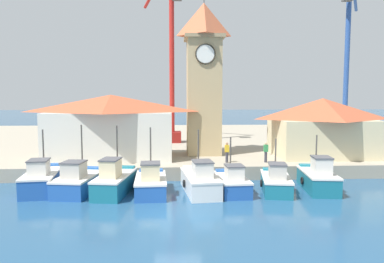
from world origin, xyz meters
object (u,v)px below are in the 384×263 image
object	(u,v)px
warehouse_right	(322,126)
dock_worker_near_tower	(266,152)
fishing_boat_left_inner	(115,181)
port_crane_far	(346,75)
fishing_boat_left_outer	(79,181)
port_crane_near	(171,76)
fishing_boat_far_left	(42,179)
fishing_boat_mid_left	(151,183)
clock_tower	(204,75)
fishing_boat_center	(200,181)
fishing_boat_right_outer	(318,178)
warehouse_left	(111,126)
fishing_boat_right_inner	(276,181)
fishing_boat_mid_right	(232,182)
dock_worker_along_quay	(227,152)

from	to	relation	value
warehouse_right	dock_worker_near_tower	distance (m)	6.68
fishing_boat_left_inner	port_crane_far	xyz separation A→B (m)	(23.61, 18.08, 7.80)
fishing_boat_left_outer	port_crane_near	size ratio (longest dim) A/B	0.24
fishing_boat_left_outer	port_crane_far	world-z (taller)	port_crane_far
fishing_boat_far_left	port_crane_near	size ratio (longest dim) A/B	0.25
fishing_boat_mid_left	clock_tower	distance (m)	13.05
fishing_boat_center	dock_worker_near_tower	bearing A→B (deg)	42.19
fishing_boat_right_outer	warehouse_left	xyz separation A→B (m)	(-14.89, 7.91, 2.96)
fishing_boat_center	fishing_boat_far_left	bearing A→B (deg)	175.40
port_crane_near	dock_worker_near_tower	bearing A→B (deg)	-60.98
clock_tower	dock_worker_near_tower	xyz separation A→B (m)	(4.58, -4.58, -6.28)
warehouse_right	fishing_boat_right_outer	bearing A→B (deg)	-113.30
fishing_boat_far_left	fishing_boat_mid_left	size ratio (longest dim) A/B	1.14
fishing_boat_right_inner	fishing_boat_mid_right	bearing A→B (deg)	-178.53
fishing_boat_far_left	port_crane_far	distance (m)	34.21
fishing_boat_mid_right	fishing_boat_right_outer	world-z (taller)	fishing_boat_right_outer
fishing_boat_left_outer	fishing_boat_right_inner	world-z (taller)	fishing_boat_left_outer
fishing_boat_mid_right	warehouse_left	distance (m)	12.58
warehouse_left	port_crane_near	bearing A→B (deg)	64.35
clock_tower	port_crane_far	xyz separation A→B (m)	(17.04, 8.42, 0.47)
fishing_boat_mid_left	fishing_boat_right_inner	xyz separation A→B (m)	(8.21, 0.15, -0.04)
clock_tower	warehouse_left	xyz separation A→B (m)	(-8.01, -1.62, -4.38)
dock_worker_along_quay	warehouse_right	bearing A→B (deg)	18.50
warehouse_right	port_crane_far	xyz separation A→B (m)	(6.75, 10.03, 4.99)
clock_tower	port_crane_far	world-z (taller)	port_crane_far
fishing_boat_mid_right	clock_tower	distance (m)	12.36
port_crane_far	clock_tower	bearing A→B (deg)	-153.69
fishing_boat_left_outer	fishing_boat_mid_right	xyz separation A→B (m)	(9.99, -0.53, -0.08)
fishing_boat_mid_left	dock_worker_along_quay	world-z (taller)	fishing_boat_mid_left
fishing_boat_far_left	fishing_boat_mid_right	bearing A→B (deg)	-4.39
fishing_boat_mid_left	port_crane_near	size ratio (longest dim) A/B	0.22
warehouse_left	dock_worker_near_tower	bearing A→B (deg)	-13.24
fishing_boat_far_left	clock_tower	size ratio (longest dim) A/B	0.34
fishing_boat_right_outer	dock_worker_along_quay	world-z (taller)	fishing_boat_right_outer
fishing_boat_far_left	fishing_boat_right_outer	xyz separation A→B (m)	(18.33, -0.70, 0.01)
warehouse_right	port_crane_far	distance (m)	13.08
fishing_boat_mid_left	fishing_boat_center	world-z (taller)	fishing_boat_mid_left
fishing_boat_mid_right	clock_tower	bearing A→B (deg)	96.09
fishing_boat_center	warehouse_left	bearing A→B (deg)	130.93
fishing_boat_mid_left	fishing_boat_left_inner	bearing A→B (deg)	175.00
fishing_boat_far_left	fishing_boat_mid_left	world-z (taller)	fishing_boat_mid_left
fishing_boat_far_left	fishing_boat_right_inner	xyz separation A→B (m)	(15.43, -0.88, -0.12)
warehouse_right	dock_worker_along_quay	distance (m)	9.46
fishing_boat_left_outer	fishing_boat_far_left	bearing A→B (deg)	170.35
fishing_boat_right_outer	port_crane_far	size ratio (longest dim) A/B	0.23
fishing_boat_left_outer	warehouse_left	bearing A→B (deg)	83.00
warehouse_right	dock_worker_near_tower	world-z (taller)	warehouse_right
fishing_boat_left_outer	fishing_boat_right_inner	xyz separation A→B (m)	(12.92, -0.46, -0.07)
dock_worker_along_quay	clock_tower	bearing A→B (deg)	107.93
fishing_boat_mid_left	fishing_boat_right_inner	size ratio (longest dim) A/B	0.97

